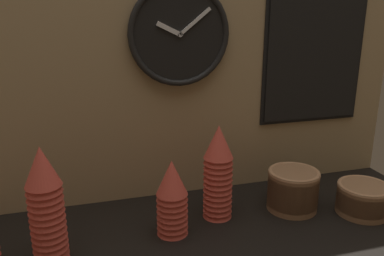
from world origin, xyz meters
TOP-DOWN VIEW (x-y plane):
  - ground_plane at (0.00, 0.00)cm, footprint 160.00×56.00cm
  - wall_tiled_back at (0.00, 26.50)cm, footprint 160.00×3.00cm
  - cup_stack_center_right at (6.35, 5.30)cm, footprint 9.19×9.19cm
  - cup_stack_center at (-9.67, -0.51)cm, footprint 9.19×9.19cm
  - cup_stack_left at (-43.35, -4.62)cm, footprint 9.19×9.19cm
  - bowl_stack_far_right at (51.99, -5.60)cm, footprint 16.62×16.62cm
  - bowl_stack_right at (31.67, 3.26)cm, footprint 16.62×16.62cm
  - wall_clock at (-0.93, 23.46)cm, footprint 32.96×2.70cm
  - menu_board at (48.67, 24.35)cm, footprint 39.24×1.32cm

SIDE VIEW (x-z plane):
  - ground_plane at x=0.00cm, z-range -4.00..0.00cm
  - bowl_stack_far_right at x=51.99cm, z-range 0.29..10.12cm
  - bowl_stack_right at x=31.67cm, z-range 0.28..13.65cm
  - cup_stack_center at x=-9.67cm, z-range 0.00..23.01cm
  - cup_stack_center_right at x=6.35cm, z-range 0.00..30.23cm
  - cup_stack_left at x=-43.35cm, z-range 0.00..32.03cm
  - wall_tiled_back at x=0.00cm, z-range 0.00..105.00cm
  - menu_board at x=48.67cm, z-range 22.76..82.78cm
  - wall_clock at x=-0.93cm, z-range 39.07..72.03cm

